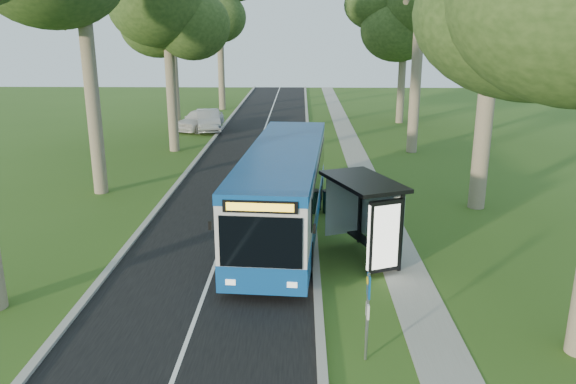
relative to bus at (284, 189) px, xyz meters
The scene contains 14 objects.
ground 3.38m from the bus, 65.37° to the right, with size 120.00×120.00×0.00m, color #315219.
road 7.93m from the bus, 107.31° to the left, with size 7.00×100.00×0.02m, color black.
kerb_east 7.67m from the bus, 80.77° to the left, with size 0.25×100.00×0.12m, color #9E9B93.
kerb_west 9.54m from the bus, 128.16° to the left, with size 0.25×100.00×0.12m, color #9E9B93.
centre_line 7.93m from the bus, 107.31° to the left, with size 0.12×100.00×0.01m, color white.
footpath 8.67m from the bus, 60.36° to the left, with size 1.50×100.00×0.02m, color gray.
bus is the anchor object (origin of this frame).
bus_stop_sign 9.36m from the bus, 75.83° to the right, with size 0.08×0.33×2.32m.
bus_shelter 4.35m from the bus, 47.00° to the right, with size 2.99×3.84×2.92m.
litter_bin 3.35m from the bus, 51.93° to the left, with size 0.59×0.59×1.03m.
car_white 24.56m from the bus, 107.79° to the left, with size 1.99×4.95×1.69m, color silver.
car_silver 24.06m from the bus, 106.28° to the left, with size 1.76×5.04×1.66m, color #979A9E.
tree_west_e 37.11m from the bus, 101.66° to the left, with size 5.20×5.20×13.81m.
tree_east_d 29.95m from the bus, 71.43° to the left, with size 5.20×5.20×13.06m.
Camera 1 is at (-0.55, -18.68, 7.89)m, focal length 35.00 mm.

